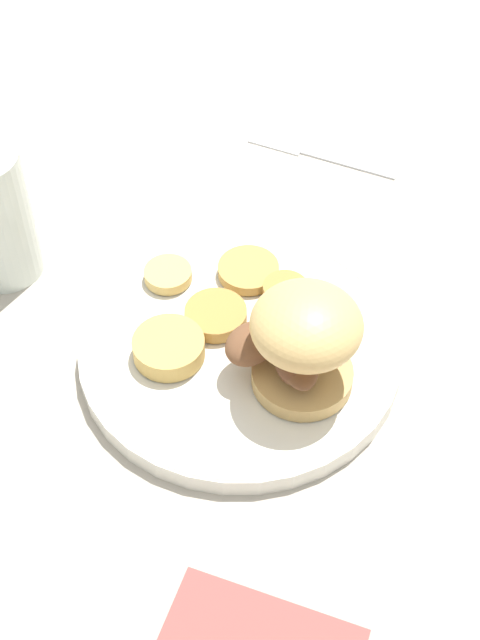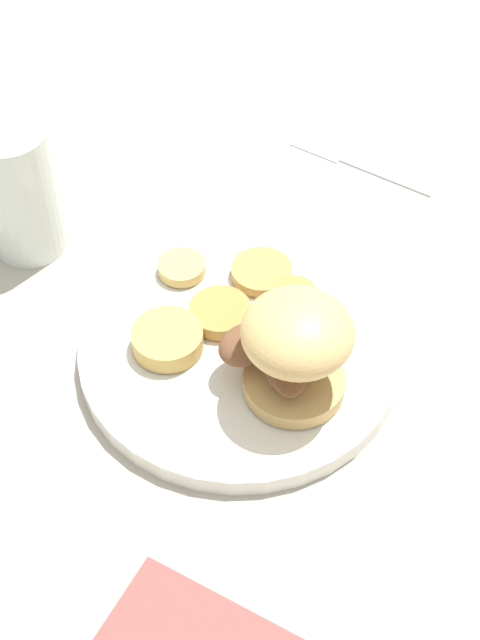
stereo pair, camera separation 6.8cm
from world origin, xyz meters
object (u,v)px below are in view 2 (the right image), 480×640
(drinking_glass, at_px, (20,192))
(fork, at_px, (360,162))
(dinner_plate, at_px, (240,347))
(sandwich, at_px, (294,345))

(drinking_glass, bearing_deg, fork, 124.39)
(dinner_plate, relative_size, drinking_glass, 2.09)
(dinner_plate, height_order, fork, dinner_plate)
(drinking_glass, bearing_deg, dinner_plate, 69.59)
(sandwich, bearing_deg, drinking_glass, -112.97)
(fork, bearing_deg, drinking_glass, -55.61)
(fork, height_order, drinking_glass, drinking_glass)
(sandwich, relative_size, fork, 0.71)
(drinking_glass, bearing_deg, sandwich, 67.03)
(dinner_plate, relative_size, fork, 1.70)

